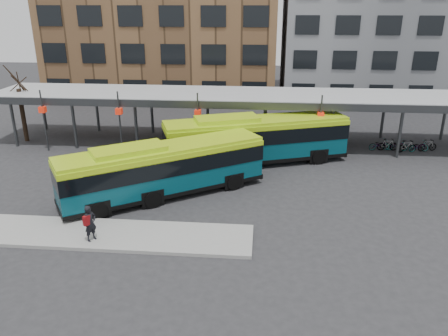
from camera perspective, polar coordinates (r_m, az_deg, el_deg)
ground at (r=24.41m, az=0.40°, el=-6.00°), size 120.00×120.00×0.00m
boarding_island at (r=22.86m, az=-14.28°, el=-8.45°), size 14.00×3.00×0.18m
canopy at (r=35.32m, az=2.09°, el=9.28°), size 40.00×6.53×4.80m
tree at (r=40.00m, az=-24.83°, el=6.59°), size 1.64×1.64×5.60m
building_brick at (r=54.95m, az=-7.74°, el=20.76°), size 26.00×14.00×22.00m
building_grey at (r=55.53m, az=21.13°, el=18.59°), size 24.00×14.00×20.00m
bus_front at (r=26.18m, az=-7.94°, el=-0.03°), size 11.73×9.05×3.41m
bus_rear at (r=31.32m, az=4.15°, el=3.87°), size 13.27×7.05×3.61m
pedestrian at (r=22.07m, az=-17.10°, el=-6.90°), size 0.71×0.79×1.81m
bike_rack at (r=37.02m, az=22.19°, el=2.74°), size 5.42×1.24×0.96m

